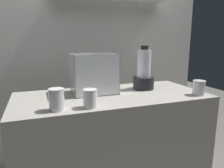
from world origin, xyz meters
TOP-DOWN VIEW (x-y plane):
  - counter at (0.00, 0.00)m, footprint 1.40×0.64m
  - back_wall_unit at (0.01, 0.77)m, footprint 2.60×0.24m
  - carrot_display_bin at (-0.12, 0.10)m, footprint 0.33×0.25m
  - blender_pitcher at (0.31, 0.09)m, footprint 0.17×0.17m
  - juice_cup_beet_far_left at (-0.42, -0.22)m, footprint 0.09×0.09m
  - juice_cup_pomegranate_left at (-0.23, -0.24)m, footprint 0.09×0.09m
  - juice_cup_carrot_middle at (0.60, -0.22)m, footprint 0.09×0.09m

SIDE VIEW (x-z plane):
  - counter at x=0.00m, z-range 0.00..0.90m
  - juice_cup_carrot_middle at x=0.60m, z-range 0.89..1.00m
  - juice_cup_pomegranate_left at x=-0.23m, z-range 0.90..1.01m
  - juice_cup_beet_far_left at x=-0.42m, z-range 0.89..1.02m
  - carrot_display_bin at x=-0.12m, z-range 0.85..1.14m
  - blender_pitcher at x=0.31m, z-range 0.86..1.21m
  - back_wall_unit at x=0.01m, z-range 0.02..2.52m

